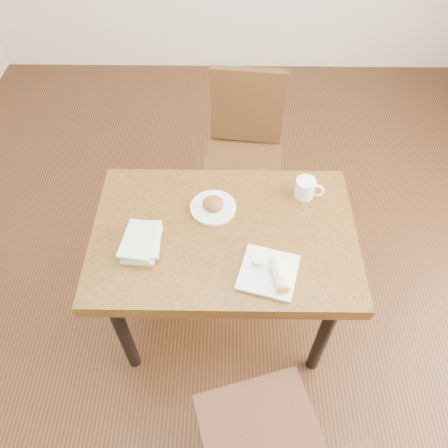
{
  "coord_description": "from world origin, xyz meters",
  "views": [
    {
      "loc": [
        0.01,
        -1.12,
        2.18
      ],
      "look_at": [
        0.0,
        0.0,
        0.8
      ],
      "focal_mm": 35.0,
      "sensor_mm": 36.0,
      "label": 1
    }
  ],
  "objects_px": {
    "coffee_mug": "(306,188)",
    "plate_burrito": "(272,273)",
    "table": "(224,245)",
    "plate_scone": "(213,206)",
    "chair_far": "(244,145)",
    "book_stack": "(142,242)"
  },
  "relations": [
    {
      "from": "chair_far",
      "to": "plate_burrito",
      "type": "height_order",
      "value": "chair_far"
    },
    {
      "from": "coffee_mug",
      "to": "plate_scone",
      "type": "bearing_deg",
      "value": -167.68
    },
    {
      "from": "chair_far",
      "to": "plate_scone",
      "type": "distance_m",
      "value": 0.71
    },
    {
      "from": "chair_far",
      "to": "book_stack",
      "type": "relative_size",
      "value": 4.51
    },
    {
      "from": "plate_scone",
      "to": "book_stack",
      "type": "distance_m",
      "value": 0.34
    },
    {
      "from": "chair_far",
      "to": "coffee_mug",
      "type": "xyz_separation_m",
      "value": [
        0.25,
        -0.57,
        0.25
      ]
    },
    {
      "from": "table",
      "to": "plate_burrito",
      "type": "bearing_deg",
      "value": -49.34
    },
    {
      "from": "plate_scone",
      "to": "book_stack",
      "type": "relative_size",
      "value": 0.94
    },
    {
      "from": "table",
      "to": "plate_scone",
      "type": "bearing_deg",
      "value": 111.41
    },
    {
      "from": "chair_far",
      "to": "coffee_mug",
      "type": "distance_m",
      "value": 0.67
    },
    {
      "from": "table",
      "to": "coffee_mug",
      "type": "bearing_deg",
      "value": 30.58
    },
    {
      "from": "chair_far",
      "to": "coffee_mug",
      "type": "height_order",
      "value": "chair_far"
    },
    {
      "from": "plate_burrito",
      "to": "book_stack",
      "type": "xyz_separation_m",
      "value": [
        -0.51,
        0.14,
        0.0
      ]
    },
    {
      "from": "table",
      "to": "book_stack",
      "type": "bearing_deg",
      "value": -167.03
    },
    {
      "from": "table",
      "to": "plate_burrito",
      "type": "distance_m",
      "value": 0.31
    },
    {
      "from": "table",
      "to": "coffee_mug",
      "type": "distance_m",
      "value": 0.44
    },
    {
      "from": "table",
      "to": "plate_scone",
      "type": "height_order",
      "value": "plate_scone"
    },
    {
      "from": "coffee_mug",
      "to": "plate_burrito",
      "type": "distance_m",
      "value": 0.46
    },
    {
      "from": "table",
      "to": "coffee_mug",
      "type": "height_order",
      "value": "coffee_mug"
    },
    {
      "from": "table",
      "to": "book_stack",
      "type": "relative_size",
      "value": 5.21
    },
    {
      "from": "coffee_mug",
      "to": "chair_far",
      "type": "bearing_deg",
      "value": 113.97
    },
    {
      "from": "coffee_mug",
      "to": "plate_burrito",
      "type": "bearing_deg",
      "value": -111.98
    }
  ]
}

